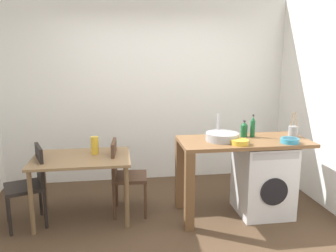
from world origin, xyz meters
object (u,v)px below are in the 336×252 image
Objects in this scene: dining_table at (82,165)px; vase at (95,145)px; chair_person_seat at (31,181)px; bottle_tall_green at (244,129)px; mixing_bowl at (240,142)px; utensil_crock at (293,131)px; colander at (290,140)px; washing_machine at (263,179)px; bottle_squat_brown at (253,127)px; chair_opposite at (124,173)px.

dining_table is 5.25× the size of vase.
chair_person_seat is 2.52m from bottle_tall_green.
vase is (-1.59, 0.48, -0.11)m from mixing_bowl.
mixing_bowl reaches higher than dining_table.
utensil_crock is at bearing -3.06° from dining_table.
chair_person_seat is 4.50× the size of colander.
vase reaches higher than washing_machine.
bottle_squat_brown is 0.49m from utensil_crock.
utensil_crock is at bearing 56.30° from colander.
bottle_tall_green is at bearing 145.24° from washing_machine.
mixing_bowl reaches higher than chair_opposite.
mixing_bowl is 0.94× the size of vase.
mixing_bowl is 1.67m from vase.
chair_opposite is at bearing 166.00° from colander.
chair_opposite is 1.67m from washing_machine.
utensil_crock is at bearing -8.55° from bottle_squat_brown.
chair_opposite is at bearing -102.40° from chair_person_seat.
chair_person_seat is 0.80m from vase.
dining_table is 3.67× the size of utensil_crock.
utensil_crock is 1.50× the size of colander.
dining_table is at bearing -79.01° from chair_opposite.
utensil_crock is (0.76, 0.25, 0.04)m from mixing_bowl.
bottle_squat_brown is at bearing 89.99° from chair_opposite.
bottle_squat_brown is at bearing 131.84° from washing_machine.
colander is (0.19, -0.22, 0.52)m from washing_machine.
mixing_bowl reaches higher than vase.
utensil_crock is 2.36m from vase.
mixing_bowl is at bearing -12.41° from dining_table.
bottle_tall_green is 0.95× the size of vase.
chair_person_seat is at bearing 173.47° from colander.
colander is (2.32, -0.40, 0.31)m from dining_table.
utensil_crock is (2.02, -0.19, 0.48)m from chair_opposite.
utensil_crock reaches higher than colander.
bottle_tall_green is 1.78m from vase.
vase is at bearing -95.62° from chair_person_seat.
utensil_crock is 1.43× the size of vase.
vase is at bearing 174.32° from utensil_crock.
chair_person_seat is 2.35m from mixing_bowl.
utensil_crock reaches higher than bottle_squat_brown.
bottle_squat_brown is at bearing -4.94° from vase.
chair_person_seat is at bearing 178.90° from utensil_crock.
chair_opposite is 1.53m from bottle_tall_green.
utensil_crock is at bearing -5.68° from vase.
vase is (-1.87, 0.16, -0.20)m from bottle_squat_brown.
mixing_bowl and colander have the same top height.
bottle_tall_green is 0.74× the size of bottle_squat_brown.
utensil_crock is at bearing 88.98° from chair_opposite.
colander is at bearing -116.19° from chair_person_seat.
chair_opposite is 3.32× the size of bottle_squat_brown.
bottle_tall_green is at bearing 90.55° from chair_opposite.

